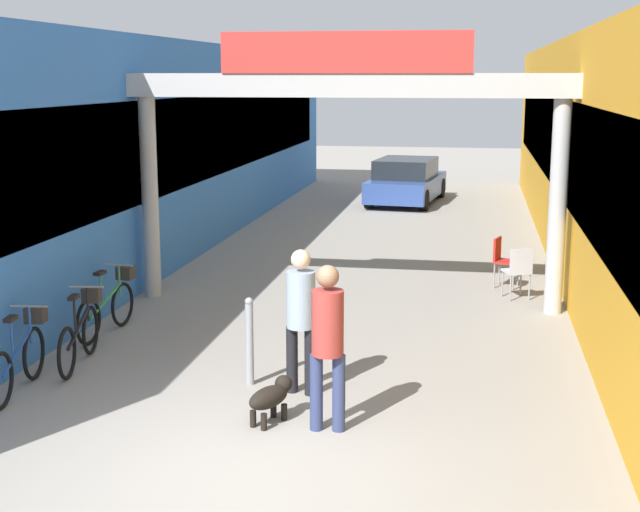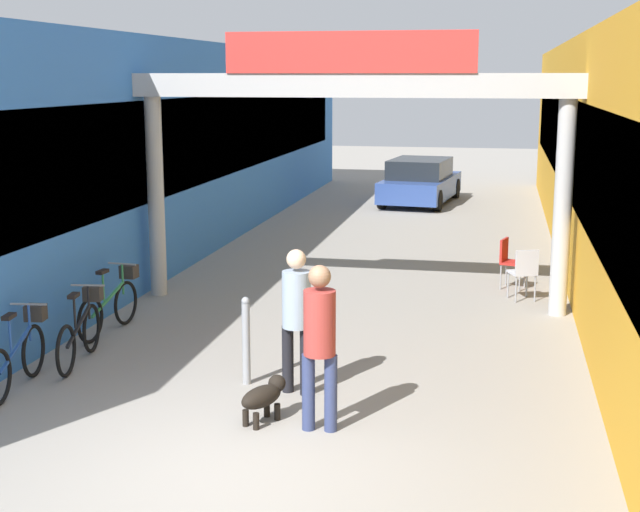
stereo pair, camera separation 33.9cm
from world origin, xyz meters
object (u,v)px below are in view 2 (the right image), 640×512
Objects in this scene: pedestrian_companion at (296,312)px; bicycle_blue_nearest at (20,353)px; cafe_chair_red_farther at (509,258)px; bicycle_green_third at (112,303)px; pedestrian_with_dog at (320,336)px; bicycle_black_second at (82,329)px; bollard_post_metal at (246,340)px; parked_car_blue at (420,182)px; cafe_chair_aluminium_nearer at (524,270)px; dog_on_leash at (264,396)px.

pedestrian_companion reaches higher than bicycle_blue_nearest.
cafe_chair_red_farther is (5.83, 6.46, 0.10)m from bicycle_blue_nearest.
pedestrian_companion reaches higher than cafe_chair_red_farther.
bicycle_green_third is at bearing 148.33° from pedestrian_companion.
pedestrian_with_dog reaches higher than cafe_chair_red_farther.
bollard_post_metal is (2.38, -0.42, 0.12)m from bicycle_black_second.
pedestrian_with_dog is 2.03× the size of cafe_chair_red_farther.
bollard_post_metal is at bearing 133.07° from pedestrian_with_dog.
bicycle_blue_nearest is 17.25m from parked_car_blue.
cafe_chair_red_farther is at bearing 74.16° from pedestrian_with_dog.
bollard_post_metal is 0.26× the size of parked_car_blue.
pedestrian_with_dog reaches higher than bicycle_green_third.
bollard_post_metal is (2.59, -1.82, 0.12)m from bicycle_green_third.
bicycle_blue_nearest is (-3.83, 0.59, -0.61)m from pedestrian_with_dog.
bollard_post_metal is 5.97m from cafe_chair_aluminium_nearer.
bicycle_green_third is 0.40× the size of parked_car_blue.
bicycle_blue_nearest is at bearing -101.00° from parked_car_blue.
bollard_post_metal is at bearing -118.72° from cafe_chair_red_farther.
bicycle_black_second reaches higher than dog_on_leash.
pedestrian_companion is 3.41m from bicycle_blue_nearest.
bicycle_black_second reaches higher than cafe_chair_aluminium_nearer.
parked_car_blue is (-0.04, 16.46, -0.36)m from pedestrian_companion.
cafe_chair_red_farther is at bearing -76.36° from parked_car_blue.
pedestrian_with_dog is 3.98m from bicycle_black_second.
bicycle_green_third is (-3.76, 3.08, -0.61)m from pedestrian_with_dog.
bicycle_green_third is 1.90× the size of cafe_chair_red_farther.
bicycle_blue_nearest is (-3.33, -0.47, -0.57)m from pedestrian_companion.
pedestrian_companion reaches higher than cafe_chair_aluminium_nearer.
cafe_chair_aluminium_nearer reaches higher than dog_on_leash.
bollard_post_metal is (2.65, 0.67, 0.12)m from bicycle_blue_nearest.
bollard_post_metal reaches higher than bicycle_green_third.
bicycle_black_second reaches higher than cafe_chair_red_farther.
bicycle_black_second is at bearing -142.36° from cafe_chair_aluminium_nearer.
bollard_post_metal is at bearing -10.02° from bicycle_black_second.
cafe_chair_red_farther is (2.00, 7.05, -0.50)m from pedestrian_with_dog.
pedestrian_with_dog is at bearing -110.03° from cafe_chair_aluminium_nearer.
bicycle_green_third is 6.75m from cafe_chair_aluminium_nearer.
bicycle_black_second is 7.33m from cafe_chair_aluminium_nearer.
parked_car_blue reaches higher than bicycle_black_second.
parked_car_blue reaches higher than bollard_post_metal.
pedestrian_companion is at bearing -31.67° from bicycle_green_third.
cafe_chair_aluminium_nearer is at bearing 69.97° from pedestrian_with_dog.
bicycle_green_third is 1.90× the size of cafe_chair_aluminium_nearer.
bollard_post_metal is at bearing 115.12° from dog_on_leash.
pedestrian_with_dog reaches higher than pedestrian_companion.
bicycle_green_third is at bearing 136.51° from dog_on_leash.
dog_on_leash is 0.16× the size of parked_car_blue.
cafe_chair_aluminium_nearer is at bearing 37.64° from bicycle_black_second.
bollard_post_metal is 16.27m from parked_car_blue.
bollard_post_metal is at bearing 14.09° from bicycle_blue_nearest.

